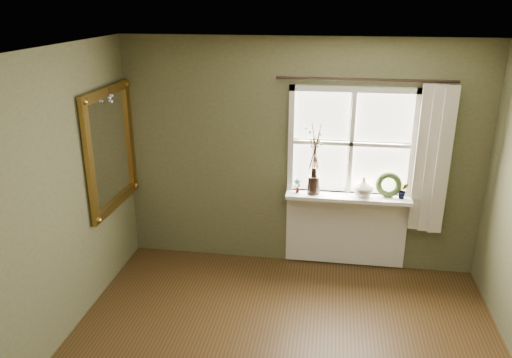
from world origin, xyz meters
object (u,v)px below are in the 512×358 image
Objects in this scene: dark_jug at (314,185)px; wreath at (388,187)px; gilt_mirror at (111,149)px; cream_vase at (363,187)px.

dark_jug is 0.72× the size of wreath.
gilt_mirror reaches higher than wreath.
cream_vase is 0.17× the size of gilt_mirror.
dark_jug is 0.81m from wreath.
cream_vase is at bearing 8.93° from gilt_mirror.
wreath reaches higher than dark_jug.
dark_jug is 0.54m from cream_vase.
cream_vase is 0.27m from wreath.
gilt_mirror reaches higher than dark_jug.
cream_vase is at bearing -165.85° from wreath.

